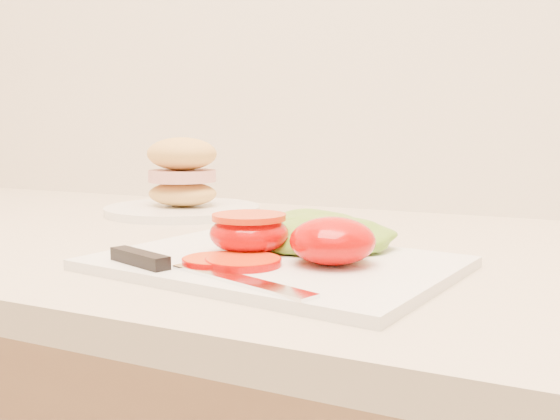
% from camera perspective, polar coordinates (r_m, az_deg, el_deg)
% --- Properties ---
extents(cutting_board, '(0.35, 0.28, 0.01)m').
position_cam_1_polar(cutting_board, '(0.60, -0.42, -4.89)').
color(cutting_board, white).
rests_on(cutting_board, counter).
extents(tomato_half_dome, '(0.08, 0.08, 0.04)m').
position_cam_1_polar(tomato_half_dome, '(0.57, 4.83, -2.82)').
color(tomato_half_dome, '#DA0200').
rests_on(tomato_half_dome, cutting_board).
extents(tomato_half_cut, '(0.08, 0.08, 0.04)m').
position_cam_1_polar(tomato_half_cut, '(0.61, -2.84, -1.99)').
color(tomato_half_cut, '#DA0200').
rests_on(tomato_half_cut, cutting_board).
extents(tomato_slice_0, '(0.07, 0.07, 0.01)m').
position_cam_1_polar(tomato_slice_0, '(0.56, -3.38, -4.73)').
color(tomato_slice_0, '#E8490F').
rests_on(tomato_slice_0, cutting_board).
extents(tomato_slice_1, '(0.06, 0.06, 0.01)m').
position_cam_1_polar(tomato_slice_1, '(0.57, -5.93, -4.63)').
color(tomato_slice_1, '#E8490F').
rests_on(tomato_slice_1, cutting_board).
extents(lettuce_leaf_0, '(0.19, 0.17, 0.03)m').
position_cam_1_polar(lettuce_leaf_0, '(0.65, 1.91, -1.96)').
color(lettuce_leaf_0, olive).
rests_on(lettuce_leaf_0, cutting_board).
extents(lettuce_leaf_1, '(0.14, 0.12, 0.03)m').
position_cam_1_polar(lettuce_leaf_1, '(0.64, 5.21, -2.40)').
color(lettuce_leaf_1, olive).
rests_on(lettuce_leaf_1, cutting_board).
extents(knife, '(0.23, 0.07, 0.01)m').
position_cam_1_polar(knife, '(0.55, -9.48, -5.08)').
color(knife, silver).
rests_on(knife, cutting_board).
extents(sandwich_plate, '(0.24, 0.24, 0.12)m').
position_cam_1_polar(sandwich_plate, '(0.98, -8.91, 2.14)').
color(sandwich_plate, white).
rests_on(sandwich_plate, counter).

